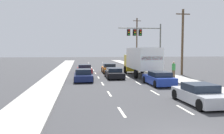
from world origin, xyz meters
The scene contains 15 objects.
ground_plane centered at (0.00, 25.00, 0.00)m, with size 140.00×140.00×0.00m, color #3D3D3F.
sidewalk_right centered at (6.52, 20.00, 0.07)m, with size 2.54×80.00×0.14m, color #B2AFA8.
sidewalk_left centered at (-6.52, 20.00, 0.07)m, with size 2.54×80.00×0.14m, color #B2AFA8.
lane_markings centered at (0.00, 21.87, 0.00)m, with size 3.54×57.00×0.01m.
car_red centered at (-3.18, 24.56, 0.55)m, with size 2.06×4.30×1.19m.
car_navy centered at (-3.45, 16.56, 0.55)m, with size 1.89×4.08×1.24m.
car_orange centered at (0.20, 24.79, 0.58)m, with size 1.88×4.06×1.28m.
car_black centered at (0.04, 18.77, 0.53)m, with size 1.89×4.64×1.13m.
box_truck centered at (3.54, 20.23, 2.00)m, with size 2.73×8.82×3.41m.
car_blue centered at (3.26, 12.93, 0.57)m, with size 1.98×4.21×1.23m.
car_silver centered at (3.18, 5.49, 0.55)m, with size 2.02×4.14×1.20m.
traffic_signal_mast centered at (5.39, 26.90, 5.25)m, with size 6.53×0.69×7.04m.
utility_pole_mid centered at (9.04, 20.83, 4.25)m, with size 1.80×0.28×8.22m.
utility_pole_far centered at (8.87, 43.86, 5.23)m, with size 1.80×0.28×10.17m.
pedestrian_near_corner centered at (6.33, 16.98, 1.01)m, with size 0.38×0.38×1.74m.
Camera 1 is at (-3.80, -7.18, 3.18)m, focal length 37.45 mm.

